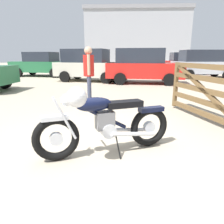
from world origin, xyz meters
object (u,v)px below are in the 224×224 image
(vintage_motorcycle, at_px, (103,122))
(bystander, at_px, (89,70))
(timber_gate, at_px, (215,91))
(red_hatchback_near, at_px, (202,64))
(white_estate_far, at_px, (89,65))
(dark_sedan_left, at_px, (143,66))
(blue_hatchback_right, at_px, (42,64))
(silver_sedan_mid, at_px, (184,63))

(vintage_motorcycle, xyz_separation_m, bystander, (-0.77, 3.05, 0.53))
(timber_gate, height_order, red_hatchback_near, red_hatchback_near)
(bystander, height_order, white_estate_far, white_estate_far)
(vintage_motorcycle, bearing_deg, red_hatchback_near, -138.47)
(vintage_motorcycle, height_order, dark_sedan_left, dark_sedan_left)
(bystander, distance_m, red_hatchback_near, 10.32)
(dark_sedan_left, xyz_separation_m, blue_hatchback_right, (-6.89, 3.43, -0.08))
(silver_sedan_mid, relative_size, white_estate_far, 1.03)
(vintage_motorcycle, xyz_separation_m, timber_gate, (2.15, 1.59, 0.21))
(bystander, height_order, blue_hatchback_right, blue_hatchback_right)
(vintage_motorcycle, relative_size, white_estate_far, 0.47)
(bystander, xyz_separation_m, red_hatchback_near, (5.91, 8.45, -0.10))
(vintage_motorcycle, height_order, timber_gate, timber_gate)
(bystander, relative_size, red_hatchback_near, 0.41)
(bystander, height_order, silver_sedan_mid, silver_sedan_mid)
(dark_sedan_left, distance_m, silver_sedan_mid, 7.10)
(dark_sedan_left, distance_m, red_hatchback_near, 5.11)
(white_estate_far, bearing_deg, red_hatchback_near, 29.59)
(timber_gate, relative_size, bystander, 1.47)
(bystander, distance_m, blue_hatchback_right, 10.09)
(vintage_motorcycle, distance_m, timber_gate, 2.68)
(vintage_motorcycle, relative_size, red_hatchback_near, 0.48)
(blue_hatchback_right, bearing_deg, silver_sedan_mid, -158.10)
(red_hatchback_near, distance_m, white_estate_far, 7.45)
(blue_hatchback_right, bearing_deg, vintage_motorcycle, 123.68)
(dark_sedan_left, height_order, white_estate_far, same)
(blue_hatchback_right, distance_m, red_hatchback_near, 10.94)
(bystander, distance_m, dark_sedan_left, 5.64)
(silver_sedan_mid, bearing_deg, bystander, 62.47)
(white_estate_far, bearing_deg, blue_hatchback_right, 156.52)
(bystander, distance_m, white_estate_far, 6.19)
(bystander, relative_size, white_estate_far, 0.40)
(timber_gate, bearing_deg, vintage_motorcycle, 106.80)
(blue_hatchback_right, bearing_deg, dark_sedan_left, 161.09)
(timber_gate, bearing_deg, red_hatchback_near, -36.65)
(timber_gate, xyz_separation_m, blue_hatchback_right, (-7.94, 10.20, 0.13))
(bystander, xyz_separation_m, dark_sedan_left, (1.87, 5.32, -0.10))
(bystander, relative_size, silver_sedan_mid, 0.39)
(timber_gate, distance_m, white_estate_far, 8.57)
(vintage_motorcycle, relative_size, timber_gate, 0.80)
(red_hatchback_near, bearing_deg, white_estate_far, -166.85)
(dark_sedan_left, bearing_deg, blue_hatchback_right, 157.64)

